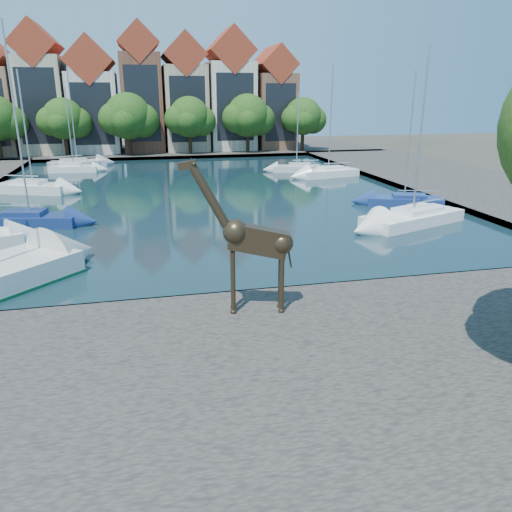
{
  "coord_description": "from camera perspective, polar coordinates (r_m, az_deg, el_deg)",
  "views": [
    {
      "loc": [
        -4.64,
        -19.07,
        8.34
      ],
      "look_at": [
        -0.5,
        -0.84,
        2.23
      ],
      "focal_mm": 35.0,
      "sensor_mm": 36.0,
      "label": 1
    }
  ],
  "objects": [
    {
      "name": "ground",
      "position": [
        21.33,
        0.8,
        -4.92
      ],
      "size": [
        160.0,
        160.0,
        0.0
      ],
      "primitive_type": "plane",
      "color": "#38332B",
      "rests_on": "ground"
    },
    {
      "name": "water_basin",
      "position": [
        44.11,
        -6.6,
        7.14
      ],
      "size": [
        38.0,
        50.0,
        0.08
      ],
      "primitive_type": "cube",
      "color": "black",
      "rests_on": "ground"
    },
    {
      "name": "near_quay",
      "position": [
        15.25,
        7.18,
        -14.08
      ],
      "size": [
        50.0,
        14.0,
        0.5
      ],
      "primitive_type": "cube",
      "color": "#4B4741",
      "rests_on": "ground"
    },
    {
      "name": "far_quay",
      "position": [
        75.65,
        -9.43,
        11.73
      ],
      "size": [
        60.0,
        16.0,
        0.5
      ],
      "primitive_type": "cube",
      "color": "#4B4741",
      "rests_on": "ground"
    },
    {
      "name": "right_quay",
      "position": [
        52.91,
        21.67,
        8.04
      ],
      "size": [
        14.0,
        52.0,
        0.5
      ],
      "primitive_type": "cube",
      "color": "#4B4741",
      "rests_on": "ground"
    },
    {
      "name": "townhouse_west_mid",
      "position": [
        76.07,
        -23.2,
        16.64
      ],
      "size": [
        5.94,
        9.18,
        16.79
      ],
      "color": "#BDB191",
      "rests_on": "far_quay"
    },
    {
      "name": "townhouse_west_inner",
      "position": [
        75.29,
        -18.05,
        16.51
      ],
      "size": [
        6.43,
        9.18,
        15.15
      ],
      "color": "silver",
      "rests_on": "far_quay"
    },
    {
      "name": "townhouse_center",
      "position": [
        75.06,
        -12.95,
        17.69
      ],
      "size": [
        5.44,
        9.18,
        16.93
      ],
      "color": "brown",
      "rests_on": "far_quay"
    },
    {
      "name": "townhouse_east_inner",
      "position": [
        75.35,
        -8.14,
        17.47
      ],
      "size": [
        5.94,
        9.18,
        15.79
      ],
      "color": "tan",
      "rests_on": "far_quay"
    },
    {
      "name": "townhouse_east_mid",
      "position": [
        76.2,
        -3.04,
        17.9
      ],
      "size": [
        6.43,
        9.18,
        16.65
      ],
      "color": "beige",
      "rests_on": "far_quay"
    },
    {
      "name": "townhouse_east_end",
      "position": [
        77.6,
        1.93,
        17.18
      ],
      "size": [
        5.44,
        9.18,
        14.43
      ],
      "color": "brown",
      "rests_on": "far_quay"
    },
    {
      "name": "far_tree_west",
      "position": [
        70.25,
        -21.06,
        14.28
      ],
      "size": [
        6.76,
        5.2,
        7.36
      ],
      "color": "#332114",
      "rests_on": "far_quay"
    },
    {
      "name": "far_tree_mid_west",
      "position": [
        69.64,
        -14.34,
        15.06
      ],
      "size": [
        7.8,
        6.0,
        8.0
      ],
      "color": "#332114",
      "rests_on": "far_quay"
    },
    {
      "name": "far_tree_mid_east",
      "position": [
        69.96,
        -7.55,
        15.32
      ],
      "size": [
        7.02,
        5.4,
        7.52
      ],
      "color": "#332114",
      "rests_on": "far_quay"
    },
    {
      "name": "far_tree_east",
      "position": [
        71.18,
        -0.88,
        15.6
      ],
      "size": [
        7.54,
        5.8,
        7.84
      ],
      "color": "#332114",
      "rests_on": "far_quay"
    },
    {
      "name": "far_tree_far_east",
      "position": [
        73.26,
        5.47,
        15.47
      ],
      "size": [
        6.76,
        5.2,
        7.36
      ],
      "color": "#332114",
      "rests_on": "far_quay"
    },
    {
      "name": "giraffe_statue",
      "position": [
        18.1,
        -0.68,
        1.89
      ],
      "size": [
        3.97,
        1.11,
        5.67
      ],
      "color": "#332719",
      "rests_on": "near_quay"
    },
    {
      "name": "sailboat_left_b",
      "position": [
        35.78,
        -24.42,
        4.08
      ],
      "size": [
        6.36,
        3.24,
        12.41
      ],
      "color": "navy",
      "rests_on": "water_basin"
    },
    {
      "name": "sailboat_left_c",
      "position": [
        47.84,
        -24.12,
        7.33
      ],
      "size": [
        6.68,
        4.44,
        10.14
      ],
      "color": "silver",
      "rests_on": "water_basin"
    },
    {
      "name": "sailboat_left_d",
      "position": [
        59.28,
        -20.12,
        9.52
      ],
      "size": [
        5.22,
        2.26,
        8.91
      ],
      "color": "white",
      "rests_on": "water_basin"
    },
    {
      "name": "sailboat_left_e",
      "position": [
        62.85,
        -19.76,
        10.04
      ],
      "size": [
        6.63,
        4.48,
        11.02
      ],
      "color": "silver",
      "rests_on": "water_basin"
    },
    {
      "name": "sailboat_right_a",
      "position": [
        34.59,
        17.48,
        4.43
      ],
      "size": [
        7.88,
        5.1,
        11.05
      ],
      "color": "white",
      "rests_on": "water_basin"
    },
    {
      "name": "sailboat_right_b",
      "position": [
        40.49,
        16.58,
        6.27
      ],
      "size": [
        5.99,
        3.77,
        9.9
      ],
      "color": "navy",
      "rests_on": "water_basin"
    },
    {
      "name": "sailboat_right_c",
      "position": [
        53.02,
        8.28,
        9.58
      ],
      "size": [
        6.59,
        3.44,
        11.03
      ],
      "color": "white",
      "rests_on": "water_basin"
    },
    {
      "name": "sailboat_right_d",
      "position": [
        56.04,
        4.66,
        10.11
      ],
      "size": [
        5.48,
        2.81,
        8.37
      ],
      "color": "silver",
      "rests_on": "water_basin"
    }
  ]
}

